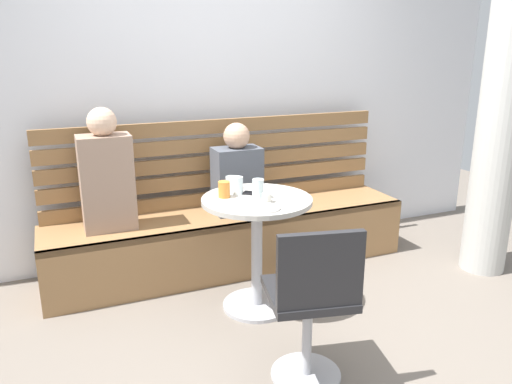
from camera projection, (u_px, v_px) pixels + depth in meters
The scene contains 16 objects.
ground at pixel (307, 352), 2.76m from camera, with size 8.00×8.00×0.00m, color #70665B.
back_wall at pixel (210, 70), 3.80m from camera, with size 5.20×0.10×2.90m, color silver.
concrete_pillar at pixel (507, 81), 3.42m from camera, with size 0.32×0.32×2.80m, color #B2B2AD.
booth_bench at pixel (232, 240), 3.76m from camera, with size 2.70×0.52×0.44m.
booth_backrest at pixel (220, 162), 3.82m from camera, with size 2.65×0.04×0.66m.
cafe_table at pixel (257, 232), 3.10m from camera, with size 0.68×0.68×0.74m.
white_chair at pixel (312, 300), 2.38m from camera, with size 0.48×0.48×0.85m.
person_adult at pixel (106, 175), 3.28m from camera, with size 0.34×0.22×0.82m.
person_child_left at pixel (237, 173), 3.64m from camera, with size 0.34×0.22×0.67m.
cup_glass_tall at pixel (258, 189), 3.01m from camera, with size 0.07×0.07×0.12m, color silver.
cup_espresso_small at pixel (267, 198), 2.95m from camera, with size 0.06×0.06×0.06m, color silver.
cup_tumbler_orange at pixel (224, 189), 3.04m from camera, with size 0.07×0.07×0.10m, color orange.
cup_glass_short at pixel (232, 183), 3.23m from camera, with size 0.08×0.08×0.08m, color silver.
cup_water_clear at pixel (238, 185), 3.11m from camera, with size 0.07×0.07×0.11m, color white.
plate_small at pixel (265, 208), 2.83m from camera, with size 0.17×0.17×0.01m, color white.
phone_on_table at pixel (254, 193), 3.12m from camera, with size 0.07×0.14×0.01m, color black.
Camera 1 is at (-1.19, -2.10, 1.63)m, focal length 34.95 mm.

